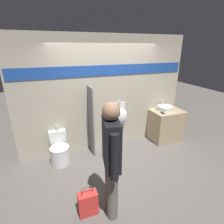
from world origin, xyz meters
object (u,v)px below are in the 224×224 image
object	(u,v)px
person_in_vest	(111,158)
shopping_bag	(88,203)
toilet	(60,151)
sink_basin	(165,108)
cell_phone	(163,113)
urinal_near_counter	(121,116)

from	to	relation	value
person_in_vest	shopping_bag	world-z (taller)	person_in_vest
toilet	sink_basin	bearing A→B (deg)	1.83
cell_phone	shopping_bag	xyz separation A→B (m)	(-2.31, -1.40, -0.65)
sink_basin	toilet	distance (m)	2.84
toilet	person_in_vest	bearing A→B (deg)	-69.05
toilet	person_in_vest	world-z (taller)	person_in_vest
urinal_near_counter	person_in_vest	distance (m)	2.03
sink_basin	person_in_vest	world-z (taller)	person_in_vest
person_in_vest	shopping_bag	distance (m)	0.87
toilet	person_in_vest	distance (m)	1.85
cell_phone	urinal_near_counter	world-z (taller)	urinal_near_counter
toilet	cell_phone	bearing A→B (deg)	-2.08
urinal_near_counter	shopping_bag	distance (m)	2.21
sink_basin	person_in_vest	xyz separation A→B (m)	(-2.16, -1.68, 0.09)
urinal_near_counter	person_in_vest	size ratio (longest dim) A/B	0.66
toilet	shopping_bag	bearing A→B (deg)	-79.90
sink_basin	person_in_vest	bearing A→B (deg)	-142.14
shopping_bag	toilet	bearing A→B (deg)	100.10
sink_basin	shopping_bag	world-z (taller)	sink_basin
sink_basin	toilet	bearing A→B (deg)	-178.17
urinal_near_counter	person_in_vest	bearing A→B (deg)	-117.36
cell_phone	shopping_bag	distance (m)	2.78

